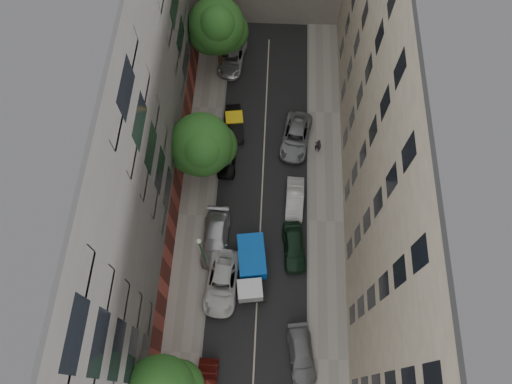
# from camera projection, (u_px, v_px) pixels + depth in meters

# --- Properties ---
(ground) EXTENTS (120.00, 120.00, 0.00)m
(ground) POSITION_uv_depth(u_px,v_px,m) (261.00, 219.00, 38.64)
(ground) COLOR #4C4C49
(ground) RESTS_ON ground
(road_surface) EXTENTS (8.00, 44.00, 0.02)m
(road_surface) POSITION_uv_depth(u_px,v_px,m) (261.00, 219.00, 38.63)
(road_surface) COLOR black
(road_surface) RESTS_ON ground
(sidewalk_left) EXTENTS (3.00, 44.00, 0.15)m
(sidewalk_left) POSITION_uv_depth(u_px,v_px,m) (196.00, 216.00, 38.68)
(sidewalk_left) COLOR gray
(sidewalk_left) RESTS_ON ground
(sidewalk_right) EXTENTS (3.00, 44.00, 0.15)m
(sidewalk_right) POSITION_uv_depth(u_px,v_px,m) (326.00, 221.00, 38.46)
(sidewalk_right) COLOR gray
(sidewalk_right) RESTS_ON ground
(building_left) EXTENTS (8.00, 44.00, 20.00)m
(building_left) POSITION_uv_depth(u_px,v_px,m) (94.00, 156.00, 29.77)
(building_left) COLOR #484543
(building_left) RESTS_ON ground
(building_right) EXTENTS (8.00, 44.00, 20.00)m
(building_right) POSITION_uv_depth(u_px,v_px,m) (433.00, 170.00, 29.33)
(building_right) COLOR #C2B397
(building_right) RESTS_ON ground
(tarp_truck) EXTENTS (2.63, 5.29, 2.34)m
(tarp_truck) POSITION_uv_depth(u_px,v_px,m) (251.00, 267.00, 35.58)
(tarp_truck) COLOR black
(tarp_truck) RESTS_ON ground
(car_left_2) EXTENTS (2.90, 5.59, 1.50)m
(car_left_2) POSITION_uv_depth(u_px,v_px,m) (222.00, 283.00, 35.59)
(car_left_2) COLOR silver
(car_left_2) RESTS_ON ground
(car_left_3) EXTENTS (2.24, 5.23, 1.50)m
(car_left_3) POSITION_uv_depth(u_px,v_px,m) (216.00, 239.00, 37.11)
(car_left_3) COLOR #B7B6BB
(car_left_3) RESTS_ON ground
(car_left_4) EXTENTS (1.62, 4.03, 1.37)m
(car_left_4) POSITION_uv_depth(u_px,v_px,m) (227.00, 158.00, 40.33)
(car_left_4) COLOR black
(car_left_4) RESTS_ON ground
(car_left_5) EXTENTS (1.95, 4.16, 1.32)m
(car_left_5) POSITION_uv_depth(u_px,v_px,m) (235.00, 124.00, 41.85)
(car_left_5) COLOR black
(car_left_5) RESTS_ON ground
(car_left_6) EXTENTS (2.94, 5.29, 1.40)m
(car_left_6) POSITION_uv_depth(u_px,v_px,m) (232.00, 58.00, 44.99)
(car_left_6) COLOR #BABABF
(car_left_6) RESTS_ON ground
(car_right_1) EXTENTS (2.45, 4.64, 1.28)m
(car_right_1) POSITION_uv_depth(u_px,v_px,m) (301.00, 355.00, 33.49)
(car_right_1) COLOR slate
(car_right_1) RESTS_ON ground
(car_right_2) EXTENTS (2.15, 4.46, 1.47)m
(car_right_2) POSITION_uv_depth(u_px,v_px,m) (294.00, 247.00, 36.83)
(car_right_2) COLOR black
(car_right_2) RESTS_ON ground
(car_right_3) EXTENTS (1.56, 4.18, 1.36)m
(car_right_3) POSITION_uv_depth(u_px,v_px,m) (295.00, 200.00, 38.63)
(car_right_3) COLOR silver
(car_right_3) RESTS_ON ground
(car_right_4) EXTENTS (3.19, 5.58, 1.47)m
(car_right_4) POSITION_uv_depth(u_px,v_px,m) (296.00, 137.00, 41.17)
(car_right_4) COLOR gray
(car_right_4) RESTS_ON ground
(tree_mid) EXTENTS (5.38, 5.12, 7.26)m
(tree_mid) POSITION_uv_depth(u_px,v_px,m) (203.00, 147.00, 36.14)
(tree_mid) COLOR #382619
(tree_mid) RESTS_ON sidewalk_left
(tree_far) EXTENTS (5.28, 5.00, 8.42)m
(tree_far) POSITION_uv_depth(u_px,v_px,m) (218.00, 28.00, 39.97)
(tree_far) COLOR #382619
(tree_far) RESTS_ON sidewalk_left
(lamp_post) EXTENTS (0.36, 0.36, 5.92)m
(lamp_post) POSITION_uv_depth(u_px,v_px,m) (202.00, 250.00, 33.49)
(lamp_post) COLOR #1A5B26
(lamp_post) RESTS_ON sidewalk_left
(pedestrian) EXTENTS (0.72, 0.60, 1.69)m
(pedestrian) POSITION_uv_depth(u_px,v_px,m) (318.00, 146.00, 40.49)
(pedestrian) COLOR black
(pedestrian) RESTS_ON sidewalk_right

